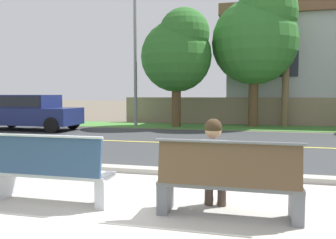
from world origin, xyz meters
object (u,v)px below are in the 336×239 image
at_px(bench_left, 50,172).
at_px(shade_tree_far_left, 178,51).
at_px(seated_person_grey, 214,162).
at_px(streetlamp, 137,44).
at_px(shade_tree_left, 257,35).
at_px(car_navy_near, 30,111).
at_px(bench_right, 228,183).

height_order(bench_left, shade_tree_far_left, shade_tree_far_left).
relative_size(seated_person_grey, streetlamp, 0.18).
distance_m(bench_left, streetlamp, 12.67).
height_order(shade_tree_far_left, shade_tree_left, shade_tree_left).
height_order(car_navy_near, streetlamp, streetlamp).
distance_m(bench_left, car_navy_near, 10.88).
height_order(seated_person_grey, car_navy_near, car_navy_near).
height_order(bench_right, shade_tree_far_left, shade_tree_far_left).
relative_size(bench_left, seated_person_grey, 1.42).
bearing_deg(streetlamp, shade_tree_far_left, -8.53).
relative_size(seated_person_grey, car_navy_near, 0.29).
relative_size(streetlamp, shade_tree_left, 1.06).
xyz_separation_m(seated_person_grey, car_navy_near, (-8.88, 8.48, 0.18)).
bearing_deg(seated_person_grey, car_navy_near, 136.32).
distance_m(car_navy_near, streetlamp, 5.94).
bearing_deg(shade_tree_left, streetlamp, -173.05).
bearing_deg(shade_tree_left, bench_left, -103.72).
xyz_separation_m(bench_right, seated_person_grey, (-0.19, 0.17, 0.22)).
bearing_deg(streetlamp, shade_tree_left, 6.95).
distance_m(bench_right, shade_tree_far_left, 12.30).
bearing_deg(seated_person_grey, shade_tree_left, 86.48).
bearing_deg(seated_person_grey, bench_left, -175.77).
distance_m(streetlamp, shade_tree_far_left, 2.26).
xyz_separation_m(bench_right, shade_tree_far_left, (-3.05, 11.50, 3.14)).
xyz_separation_m(bench_left, streetlamp, (-2.73, 11.83, 3.62)).
height_order(bench_right, streetlamp, streetlamp).
relative_size(bench_right, car_navy_near, 0.41).
relative_size(bench_right, shade_tree_left, 0.26).
distance_m(bench_right, seated_person_grey, 0.34).
xyz_separation_m(bench_right, shade_tree_left, (0.57, 12.53, 3.91)).
relative_size(bench_left, car_navy_near, 0.41).
distance_m(car_navy_near, shade_tree_far_left, 7.21).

